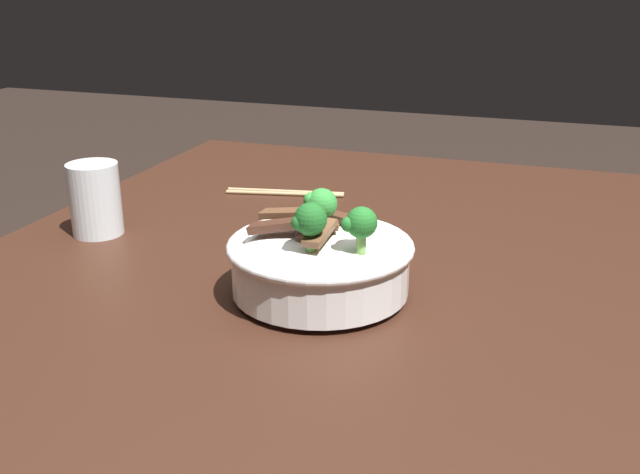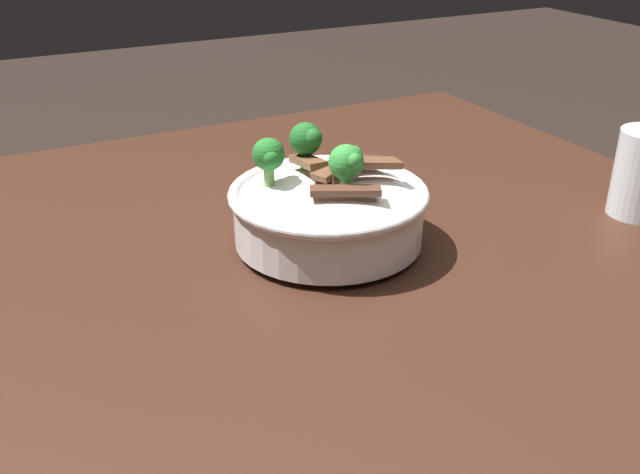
{
  "view_description": "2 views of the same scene",
  "coord_description": "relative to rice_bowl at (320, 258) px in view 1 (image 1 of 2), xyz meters",
  "views": [
    {
      "loc": [
        -0.91,
        -0.3,
        1.15
      ],
      "look_at": [
        -0.15,
        -0.04,
        0.85
      ],
      "focal_mm": 41.2,
      "sensor_mm": 36.0,
      "label": 1
    },
    {
      "loc": [
        0.56,
        -0.39,
        1.15
      ],
      "look_at": [
        -0.11,
        -0.04,
        0.78
      ],
      "focal_mm": 40.69,
      "sensor_mm": 36.0,
      "label": 2
    }
  ],
  "objects": [
    {
      "name": "dining_table",
      "position": [
        0.12,
        0.03,
        -0.18
      ],
      "size": [
        1.25,
        1.0,
        0.76
      ],
      "color": "#381E14",
      "rests_on": "ground"
    },
    {
      "name": "rice_bowl",
      "position": [
        0.0,
        0.0,
        0.0
      ],
      "size": [
        0.23,
        0.23,
        0.14
      ],
      "color": "white",
      "rests_on": "dining_table"
    },
    {
      "name": "drinking_glass",
      "position": [
        0.1,
        0.4,
        -0.0
      ],
      "size": [
        0.08,
        0.08,
        0.11
      ],
      "color": "white",
      "rests_on": "dining_table"
    },
    {
      "name": "chopsticks_pair",
      "position": [
        0.39,
        0.2,
        -0.05
      ],
      "size": [
        0.06,
        0.21,
        0.01
      ],
      "color": "tan",
      "rests_on": "dining_table"
    }
  ]
}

